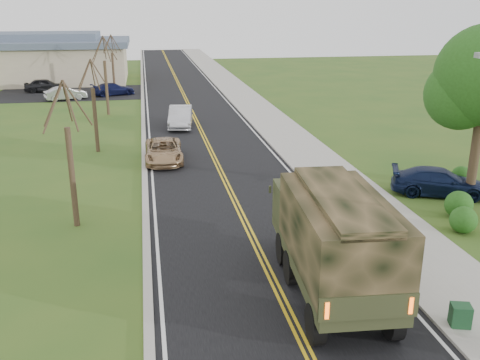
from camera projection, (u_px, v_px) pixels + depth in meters
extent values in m
plane|color=#2E521B|center=(308.00, 353.00, 14.23)|extent=(160.00, 160.00, 0.00)
cube|color=black|center=(186.00, 100.00, 51.63)|extent=(8.00, 120.00, 0.01)
cube|color=#9E998E|center=(229.00, 98.00, 52.30)|extent=(0.30, 120.00, 0.12)
cube|color=#9E998E|center=(246.00, 98.00, 52.59)|extent=(3.20, 120.00, 0.10)
cube|color=#9E998E|center=(143.00, 101.00, 50.92)|extent=(0.30, 120.00, 0.10)
cylinder|color=#38281C|center=(476.00, 148.00, 24.62)|extent=(0.44, 0.44, 5.04)
sphere|color=#224D16|center=(461.00, 94.00, 24.19)|extent=(3.24, 3.24, 3.24)
cylinder|color=#38281C|center=(72.00, 178.00, 21.76)|extent=(0.24, 0.24, 4.20)
cylinder|color=#38281C|center=(78.00, 103.00, 21.01)|extent=(1.01, 0.33, 1.90)
cylinder|color=#38281C|center=(68.00, 103.00, 21.42)|extent=(0.13, 1.29, 1.74)
cylinder|color=#38281C|center=(53.00, 104.00, 20.90)|extent=(0.98, 0.43, 1.90)
cylinder|color=#38281C|center=(53.00, 109.00, 20.32)|extent=(0.79, 1.05, 1.77)
cylinder|color=#38281C|center=(70.00, 106.00, 20.47)|extent=(0.58, 0.90, 1.90)
cylinder|color=#38281C|center=(96.00, 121.00, 33.01)|extent=(0.24, 0.24, 3.96)
cylinder|color=#38281C|center=(99.00, 73.00, 32.31)|extent=(0.96, 0.32, 1.79)
cylinder|color=#38281C|center=(93.00, 74.00, 32.69)|extent=(0.12, 1.22, 1.65)
cylinder|color=#38281C|center=(84.00, 74.00, 32.20)|extent=(0.93, 0.41, 1.79)
cylinder|color=#38281C|center=(85.00, 76.00, 31.66)|extent=(0.75, 0.99, 1.67)
cylinder|color=#38281C|center=(95.00, 75.00, 31.80)|extent=(0.55, 0.85, 1.80)
cylinder|color=#38281C|center=(107.00, 88.00, 44.16)|extent=(0.24, 0.24, 4.44)
cylinder|color=#38281C|center=(110.00, 48.00, 43.36)|extent=(1.07, 0.35, 2.00)
cylinder|color=#38281C|center=(104.00, 49.00, 43.79)|extent=(0.13, 1.36, 1.84)
cylinder|color=#38281C|center=(97.00, 48.00, 43.25)|extent=(1.03, 0.46, 2.00)
cylinder|color=#38281C|center=(98.00, 50.00, 42.64)|extent=(0.83, 1.10, 1.87)
cylinder|color=#38281C|center=(107.00, 49.00, 42.79)|extent=(0.61, 0.95, 2.01)
cylinder|color=#38281C|center=(113.00, 73.00, 55.43)|extent=(0.24, 0.24, 4.08)
cylinder|color=#38281C|center=(116.00, 43.00, 54.70)|extent=(0.99, 0.33, 1.84)
cylinder|color=#38281C|center=(112.00, 44.00, 55.10)|extent=(0.13, 1.25, 1.69)
cylinder|color=#38281C|center=(107.00, 43.00, 54.59)|extent=(0.95, 0.42, 1.85)
cylinder|color=#38281C|center=(107.00, 45.00, 54.03)|extent=(0.77, 1.02, 1.72)
cylinder|color=#38281C|center=(114.00, 44.00, 54.18)|extent=(0.57, 0.88, 1.85)
cube|color=tan|center=(40.00, 64.00, 63.26)|extent=(20.00, 12.00, 4.20)
cube|color=#475466|center=(37.00, 43.00, 62.51)|extent=(21.00, 13.00, 0.70)
cube|color=#475466|center=(37.00, 37.00, 62.29)|extent=(14.00, 8.00, 0.90)
cube|color=black|center=(85.00, 93.00, 55.57)|extent=(18.00, 10.00, 0.02)
cylinder|color=black|center=(316.00, 324.00, 14.51)|extent=(0.44, 1.16, 1.14)
cylinder|color=black|center=(392.00, 319.00, 14.74)|extent=(0.44, 1.16, 1.14)
cylinder|color=black|center=(291.00, 267.00, 17.64)|extent=(0.44, 1.16, 1.14)
cylinder|color=black|center=(355.00, 264.00, 17.86)|extent=(0.44, 1.16, 1.14)
cylinder|color=black|center=(283.00, 248.00, 19.00)|extent=(0.44, 1.16, 1.14)
cylinder|color=black|center=(343.00, 246.00, 19.22)|extent=(0.44, 1.16, 1.14)
cube|color=#353A1F|center=(329.00, 260.00, 17.00)|extent=(2.97, 7.39, 0.36)
cube|color=#353A1F|center=(311.00, 205.00, 19.21)|extent=(2.61, 2.13, 1.45)
cube|color=black|center=(306.00, 191.00, 20.02)|extent=(2.27, 0.24, 0.72)
cube|color=#353A1F|center=(337.00, 266.00, 16.09)|extent=(2.95, 5.64, 0.16)
cube|color=black|center=(340.00, 233.00, 15.75)|extent=(2.95, 5.64, 2.07)
cube|color=black|center=(342.00, 198.00, 15.41)|extent=(2.02, 5.58, 0.26)
cube|color=#353A1F|center=(369.00, 307.00, 13.42)|extent=(2.59, 0.30, 0.67)
cube|color=#FF590C|center=(327.00, 311.00, 13.25)|extent=(0.11, 0.05, 0.47)
cube|color=#FF590C|center=(411.00, 306.00, 13.47)|extent=(0.11, 0.05, 0.47)
imported|color=tan|center=(164.00, 151.00, 31.33)|extent=(2.21, 4.68, 1.29)
imported|color=silver|center=(181.00, 117.00, 40.09)|extent=(2.19, 4.88, 1.55)
imported|color=#0E1835|center=(440.00, 182.00, 25.80)|extent=(4.89, 3.46, 1.32)
cube|color=#184424|center=(460.00, 315.00, 15.18)|extent=(0.65, 0.59, 0.65)
imported|color=black|center=(45.00, 85.00, 56.05)|extent=(4.18, 1.81, 1.40)
imported|color=#A9A9AE|center=(65.00, 93.00, 51.39)|extent=(4.13, 2.59, 1.29)
imported|color=#0F1338|center=(113.00, 89.00, 54.09)|extent=(4.63, 3.11, 1.25)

